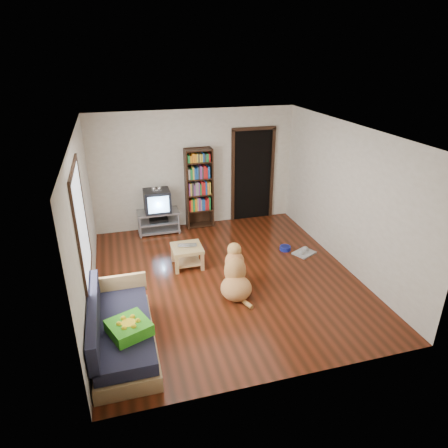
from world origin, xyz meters
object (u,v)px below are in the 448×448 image
object	(u,v)px
coffee_table	(187,252)
bookshelf	(199,184)
crt_tv	(157,200)
dog	(235,276)
green_cushion	(129,328)
sofa	(120,333)
grey_rag	(304,253)
tv_stand	(159,221)
laptop	(187,247)
dog_bowl	(285,248)

from	to	relation	value
coffee_table	bookshelf	bearing A→B (deg)	70.14
crt_tv	dog	size ratio (longest dim) A/B	0.57
green_cushion	sofa	bearing A→B (deg)	95.51
grey_rag	dog	bearing A→B (deg)	-151.99
tv_stand	bookshelf	xyz separation A→B (m)	(0.95, 0.09, 0.73)
laptop	bookshelf	bearing A→B (deg)	81.60
sofa	coffee_table	distance (m)	2.37
coffee_table	tv_stand	bearing A→B (deg)	101.00
dog_bowl	coffee_table	size ratio (longest dim) A/B	0.40
laptop	crt_tv	bearing A→B (deg)	111.81
laptop	bookshelf	distance (m)	1.97
grey_rag	green_cushion	bearing A→B (deg)	-149.53
laptop	tv_stand	xyz separation A→B (m)	(-0.32, 1.68, -0.14)
crt_tv	coffee_table	size ratio (longest dim) A/B	1.05
dog_bowl	grey_rag	size ratio (longest dim) A/B	0.55
crt_tv	sofa	world-z (taller)	crt_tv
green_cushion	crt_tv	xyz separation A→B (m)	(0.85, 3.89, 0.24)
bookshelf	dog	distance (m)	2.90
laptop	bookshelf	xyz separation A→B (m)	(0.63, 1.77, 0.59)
laptop	grey_rag	xyz separation A→B (m)	(2.33, -0.13, -0.40)
dog_bowl	dog	world-z (taller)	dog
coffee_table	green_cushion	bearing A→B (deg)	-117.81
laptop	bookshelf	size ratio (longest dim) A/B	0.19
coffee_table	dog_bowl	bearing A→B (deg)	2.55
green_cushion	laptop	bearing A→B (deg)	39.82
coffee_table	laptop	bearing A→B (deg)	-90.00
crt_tv	bookshelf	distance (m)	0.99
bookshelf	sofa	xyz separation A→B (m)	(-1.92, -3.72, -0.74)
sofa	dog	xyz separation A→B (m)	(1.90, 0.91, 0.04)
green_cushion	crt_tv	size ratio (longest dim) A/B	0.83
crt_tv	sofa	distance (m)	3.81
bookshelf	sofa	size ratio (longest dim) A/B	1.00
grey_rag	coffee_table	world-z (taller)	coffee_table
tv_stand	crt_tv	distance (m)	0.47
grey_rag	dog	world-z (taller)	dog
laptop	tv_stand	bearing A→B (deg)	111.95
dog	bookshelf	bearing A→B (deg)	89.53
bookshelf	sofa	world-z (taller)	bookshelf
grey_rag	bookshelf	world-z (taller)	bookshelf
tv_stand	laptop	bearing A→B (deg)	-79.20
green_cushion	sofa	world-z (taller)	sofa
crt_tv	coffee_table	bearing A→B (deg)	-79.15
green_cushion	bookshelf	world-z (taller)	bookshelf
grey_rag	crt_tv	size ratio (longest dim) A/B	0.69
bookshelf	crt_tv	bearing A→B (deg)	-175.68
grey_rag	tv_stand	bearing A→B (deg)	145.67
tv_stand	coffee_table	distance (m)	1.68
green_cushion	dog_bowl	world-z (taller)	green_cushion
laptop	coffee_table	world-z (taller)	laptop
tv_stand	grey_rag	bearing A→B (deg)	-34.33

